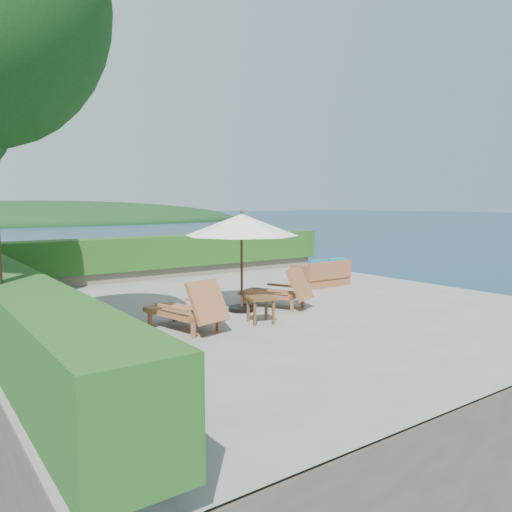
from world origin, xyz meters
TOP-DOWN VIEW (x-y plane):
  - ground at (0.00, 0.00)m, footprint 12.00×12.00m
  - foundation at (0.00, 0.00)m, footprint 12.00×12.00m
  - ocean at (0.00, 0.00)m, footprint 600.00×600.00m
  - offshore_island at (25.00, 140.00)m, footprint 126.00×57.60m
  - planter_wall_far at (0.00, 5.60)m, footprint 12.00×0.60m
  - planter_wall_left at (-5.60, 0.00)m, footprint 0.60×12.00m
  - hedge_far at (0.00, 5.60)m, footprint 12.40×0.90m
  - patio_umbrella at (-0.73, -0.09)m, footprint 2.72×2.72m
  - lounge_left at (-2.52, -0.95)m, footprint 1.06×1.86m
  - lounge_right at (0.16, -0.31)m, footprint 1.32×1.79m
  - side_table at (-1.05, -1.25)m, footprint 0.62×0.62m
  - wicker_loveseat at (3.09, 1.38)m, footprint 1.68×0.87m

SIDE VIEW (x-z plane):
  - offshore_island at x=25.00m, z-range -9.30..3.30m
  - ocean at x=0.00m, z-range -3.00..-3.00m
  - foundation at x=0.00m, z-range -3.05..-0.05m
  - ground at x=0.00m, z-range 0.00..0.00m
  - planter_wall_far at x=0.00m, z-range 0.00..0.36m
  - planter_wall_left at x=-5.60m, z-range 0.00..0.36m
  - wicker_loveseat at x=3.09m, z-range -0.09..0.73m
  - lounge_right at x=0.16m, z-range -0.08..0.88m
  - lounge_left at x=-2.52m, z-range -0.08..0.93m
  - side_table at x=-1.05m, z-range 0.17..0.71m
  - hedge_far at x=0.00m, z-range 0.35..1.35m
  - patio_umbrella at x=-0.73m, z-range 0.78..3.04m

